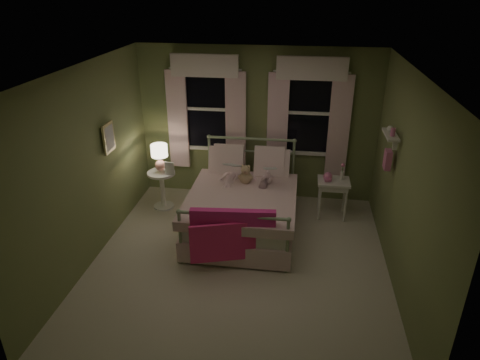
% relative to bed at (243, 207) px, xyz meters
% --- Properties ---
extents(room_shell, '(4.20, 4.20, 4.20)m').
position_rel_bed_xyz_m(room_shell, '(0.06, -0.87, 0.92)').
color(room_shell, beige).
rests_on(room_shell, ground).
extents(bed, '(1.58, 2.04, 1.18)m').
position_rel_bed_xyz_m(bed, '(0.00, 0.00, 0.00)').
color(bed, white).
rests_on(bed, ground).
extents(pink_throw, '(1.10, 0.35, 0.71)m').
position_rel_bed_xyz_m(pink_throw, '(-0.00, -1.03, 0.23)').
color(pink_throw, '#D82A84').
rests_on(pink_throw, bed).
extents(child_left, '(0.30, 0.20, 0.79)m').
position_rel_bed_xyz_m(child_left, '(-0.28, 0.42, 0.58)').
color(child_left, '#F7D1DD').
rests_on(child_left, bed).
extents(child_right, '(0.35, 0.28, 0.68)m').
position_rel_bed_xyz_m(child_right, '(0.28, 0.42, 0.53)').
color(child_right, '#F7D1DD').
rests_on(child_right, bed).
extents(book_left, '(0.23, 0.18, 0.26)m').
position_rel_bed_xyz_m(book_left, '(-0.28, 0.17, 0.58)').
color(book_left, beige).
rests_on(book_left, child_left).
extents(book_right, '(0.21, 0.14, 0.26)m').
position_rel_bed_xyz_m(book_right, '(0.28, 0.17, 0.54)').
color(book_right, beige).
rests_on(book_right, child_right).
extents(teddy_bear, '(0.24, 0.20, 0.32)m').
position_rel_bed_xyz_m(teddy_bear, '(-0.00, 0.26, 0.41)').
color(teddy_bear, tan).
rests_on(teddy_bear, bed).
extents(nightstand_left, '(0.46, 0.46, 0.65)m').
position_rel_bed_xyz_m(nightstand_left, '(-1.44, 0.51, 0.03)').
color(nightstand_left, white).
rests_on(nightstand_left, ground).
extents(table_lamp, '(0.27, 0.27, 0.45)m').
position_rel_bed_xyz_m(table_lamp, '(-1.44, 0.51, 0.57)').
color(table_lamp, '#E79788').
rests_on(table_lamp, nightstand_left).
extents(book_nightstand, '(0.20, 0.25, 0.02)m').
position_rel_bed_xyz_m(book_nightstand, '(-1.34, 0.43, 0.27)').
color(book_nightstand, beige).
rests_on(book_nightstand, nightstand_left).
extents(nightstand_right, '(0.50, 0.40, 0.64)m').
position_rel_bed_xyz_m(nightstand_right, '(1.37, 0.58, 0.17)').
color(nightstand_right, white).
rests_on(nightstand_right, ground).
extents(pink_toy, '(0.14, 0.19, 0.14)m').
position_rel_bed_xyz_m(pink_toy, '(1.27, 0.58, 0.32)').
color(pink_toy, pink).
rests_on(pink_toy, nightstand_right).
extents(bud_vase, '(0.06, 0.06, 0.28)m').
position_rel_bed_xyz_m(bud_vase, '(1.49, 0.63, 0.41)').
color(bud_vase, white).
rests_on(bud_vase, nightstand_right).
extents(window_left, '(1.34, 0.13, 1.96)m').
position_rel_bed_xyz_m(window_left, '(-0.79, 1.16, 1.24)').
color(window_left, black).
rests_on(window_left, room_shell).
extents(window_right, '(1.34, 0.13, 1.96)m').
position_rel_bed_xyz_m(window_right, '(0.91, 1.16, 1.24)').
color(window_right, black).
rests_on(window_right, room_shell).
extents(wall_shelf, '(0.15, 0.50, 0.60)m').
position_rel_bed_xyz_m(wall_shelf, '(1.96, -0.17, 1.14)').
color(wall_shelf, white).
rests_on(wall_shelf, room_shell).
extents(framed_picture, '(0.03, 0.32, 0.42)m').
position_rel_bed_xyz_m(framed_picture, '(-1.88, -0.27, 1.12)').
color(framed_picture, beige).
rests_on(framed_picture, room_shell).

